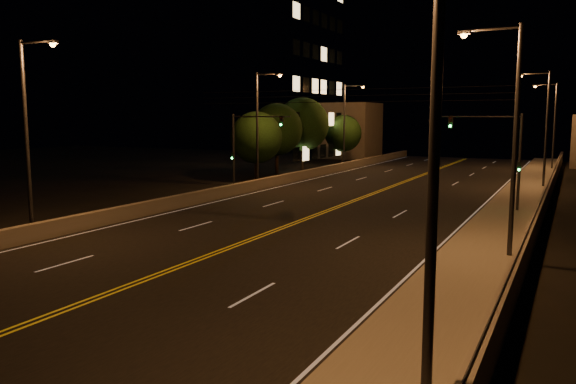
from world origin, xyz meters
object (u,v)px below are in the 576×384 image
at_px(streetlight_5, 260,122).
at_px(tree_0, 256,138).
at_px(tree_2, 302,124).
at_px(tree_3, 343,133).
at_px(streetlight_1, 509,128).
at_px(streetlight_4, 29,126).
at_px(streetlight_0, 419,143).
at_px(traffic_signal_left, 244,144).
at_px(tree_1, 277,129).
at_px(building_tower, 230,42).
at_px(streetlight_3, 552,121).
at_px(streetlight_2, 543,122).
at_px(streetlight_6, 346,121).
at_px(traffic_signal_right, 503,151).

bearing_deg(streetlight_5, tree_0, 124.46).
bearing_deg(tree_2, tree_3, 79.43).
bearing_deg(streetlight_1, streetlight_4, -165.12).
xyz_separation_m(streetlight_0, traffic_signal_left, (-20.35, 27.24, -1.64)).
bearing_deg(tree_1, streetlight_1, -47.37).
relative_size(traffic_signal_left, tree_2, 0.76).
bearing_deg(streetlight_1, streetlight_5, 141.75).
xyz_separation_m(building_tower, tree_3, (12.50, 6.29, -11.13)).
height_order(streetlight_3, tree_1, streetlight_3).
distance_m(streetlight_3, tree_1, 30.68).
distance_m(streetlight_0, tree_1, 49.99).
relative_size(streetlight_5, tree_0, 1.49).
height_order(streetlight_4, traffic_signal_left, streetlight_4).
xyz_separation_m(streetlight_5, tree_2, (-3.69, 16.03, -0.41)).
xyz_separation_m(streetlight_2, building_tower, (-36.08, 8.71, 9.52)).
bearing_deg(streetlight_3, streetlight_6, -160.83).
relative_size(streetlight_1, streetlight_5, 1.00).
height_order(streetlight_4, tree_3, streetlight_4).
bearing_deg(tree_1, streetlight_4, -82.63).
distance_m(streetlight_5, traffic_signal_right, 20.49).
relative_size(streetlight_2, streetlight_3, 1.00).
height_order(streetlight_6, building_tower, building_tower).
relative_size(streetlight_3, streetlight_6, 1.00).
xyz_separation_m(traffic_signal_right, tree_3, (-22.05, 28.91, 0.02)).
xyz_separation_m(traffic_signal_left, tree_3, (-3.23, 28.91, 0.02)).
bearing_deg(streetlight_0, streetlight_4, 157.25).
bearing_deg(traffic_signal_right, streetlight_2, 83.76).
bearing_deg(streetlight_1, tree_3, 119.64).
distance_m(streetlight_0, building_tower, 62.28).
xyz_separation_m(streetlight_4, building_tower, (-14.61, 40.86, 9.52)).
distance_m(traffic_signal_left, tree_2, 21.02).
distance_m(streetlight_6, traffic_signal_right, 31.71).
distance_m(streetlight_2, tree_0, 24.71).
bearing_deg(streetlight_5, tree_2, 102.96).
distance_m(tree_0, tree_1, 7.81).
relative_size(streetlight_1, streetlight_2, 1.00).
xyz_separation_m(streetlight_3, traffic_signal_left, (-20.35, -32.05, -1.64)).
distance_m(streetlight_4, tree_0, 26.39).
height_order(streetlight_3, tree_3, streetlight_3).
relative_size(streetlight_6, tree_1, 1.30).
height_order(streetlight_1, tree_2, streetlight_1).
xyz_separation_m(streetlight_3, tree_3, (-23.58, -3.14, -1.61)).
bearing_deg(streetlight_3, tree_0, -134.86).
height_order(streetlight_3, traffic_signal_right, streetlight_3).
height_order(streetlight_0, tree_3, streetlight_0).
relative_size(streetlight_2, streetlight_6, 1.00).
bearing_deg(tree_1, traffic_signal_right, -32.58).
xyz_separation_m(streetlight_2, tree_1, (-25.84, 1.63, -0.88)).
xyz_separation_m(streetlight_4, traffic_signal_right, (19.95, 18.24, -1.64)).
xyz_separation_m(streetlight_5, building_tower, (-14.61, 18.23, 9.52)).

